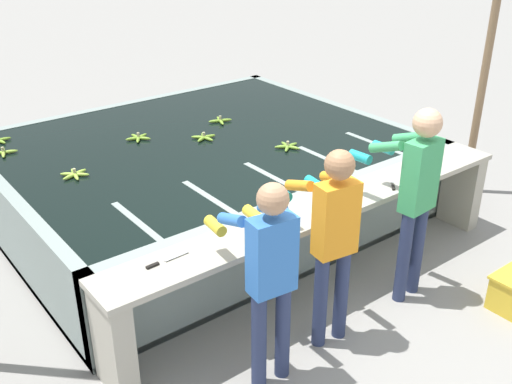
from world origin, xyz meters
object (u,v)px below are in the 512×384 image
(banana_bunch_floating_6, at_px, (204,137))
(knife_1, at_px, (161,262))
(banana_bunch_floating_4, at_px, (3,152))
(banana_bunch_floating_5, at_px, (75,174))
(banana_bunch_floating_2, at_px, (220,121))
(worker_1, at_px, (332,231))
(knife_0, at_px, (393,184))
(worker_0, at_px, (269,268))
(support_post_right, at_px, (487,60))
(banana_bunch_floating_1, at_px, (138,138))
(worker_2, at_px, (416,187))
(banana_bunch_floating_0, at_px, (288,146))

(banana_bunch_floating_6, xyz_separation_m, knife_1, (-1.61, -1.90, -0.01))
(banana_bunch_floating_4, bearing_deg, banana_bunch_floating_5, -69.59)
(banana_bunch_floating_2, bearing_deg, worker_1, -108.43)
(banana_bunch_floating_4, relative_size, knife_0, 1.04)
(worker_0, distance_m, support_post_right, 4.07)
(banana_bunch_floating_1, relative_size, knife_0, 1.03)
(banana_bunch_floating_2, height_order, banana_bunch_floating_4, same)
(worker_2, height_order, banana_bunch_floating_2, worker_2)
(banana_bunch_floating_0, relative_size, banana_bunch_floating_5, 0.98)
(worker_2, xyz_separation_m, support_post_right, (2.28, 0.92, 0.55))
(worker_2, bearing_deg, knife_1, 165.04)
(worker_1, distance_m, banana_bunch_floating_1, 2.90)
(worker_2, xyz_separation_m, banana_bunch_floating_5, (-1.98, 2.38, -0.18))
(banana_bunch_floating_0, bearing_deg, worker_2, -92.36)
(banana_bunch_floating_5, height_order, support_post_right, support_post_right)
(banana_bunch_floating_6, bearing_deg, banana_bunch_floating_2, 37.22)
(worker_2, height_order, banana_bunch_floating_0, worker_2)
(worker_2, xyz_separation_m, knife_0, (0.23, 0.42, -0.19))
(worker_1, height_order, worker_2, worker_2)
(worker_0, bearing_deg, banana_bunch_floating_4, 101.94)
(worker_0, xyz_separation_m, banana_bunch_floating_4, (-0.72, 3.43, -0.08))
(worker_0, relative_size, knife_1, 4.54)
(banana_bunch_floating_0, bearing_deg, knife_1, -152.18)
(banana_bunch_floating_0, relative_size, knife_0, 1.03)
(worker_0, distance_m, knife_0, 1.91)
(banana_bunch_floating_6, xyz_separation_m, knife_0, (0.71, -2.05, -0.01))
(worker_0, relative_size, support_post_right, 0.50)
(banana_bunch_floating_6, height_order, support_post_right, support_post_right)
(banana_bunch_floating_4, relative_size, knife_1, 0.79)
(knife_1, bearing_deg, banana_bunch_floating_5, 86.42)
(banana_bunch_floating_1, bearing_deg, banana_bunch_floating_5, -151.66)
(banana_bunch_floating_4, bearing_deg, worker_1, -67.77)
(worker_0, xyz_separation_m, worker_2, (1.61, 0.07, 0.10))
(banana_bunch_floating_0, xyz_separation_m, knife_0, (0.16, -1.28, -0.01))
(knife_1, bearing_deg, worker_2, -14.96)
(worker_0, relative_size, banana_bunch_floating_4, 5.71)
(worker_2, relative_size, banana_bunch_floating_5, 6.17)
(banana_bunch_floating_2, relative_size, banana_bunch_floating_5, 0.98)
(worker_2, distance_m, banana_bunch_floating_1, 3.07)
(worker_2, height_order, knife_1, worker_2)
(banana_bunch_floating_6, bearing_deg, worker_2, -79.06)
(banana_bunch_floating_4, bearing_deg, banana_bunch_floating_6, -25.62)
(banana_bunch_floating_0, distance_m, banana_bunch_floating_4, 2.92)
(banana_bunch_floating_0, xyz_separation_m, banana_bunch_floating_6, (-0.55, 0.76, 0.00))
(worker_1, height_order, banana_bunch_floating_1, worker_1)
(worker_2, height_order, banana_bunch_floating_4, worker_2)
(support_post_right, bearing_deg, banana_bunch_floating_6, 150.77)
(worker_1, relative_size, banana_bunch_floating_0, 5.92)
(banana_bunch_floating_6, relative_size, knife_0, 1.02)
(banana_bunch_floating_1, bearing_deg, banana_bunch_floating_6, -36.56)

